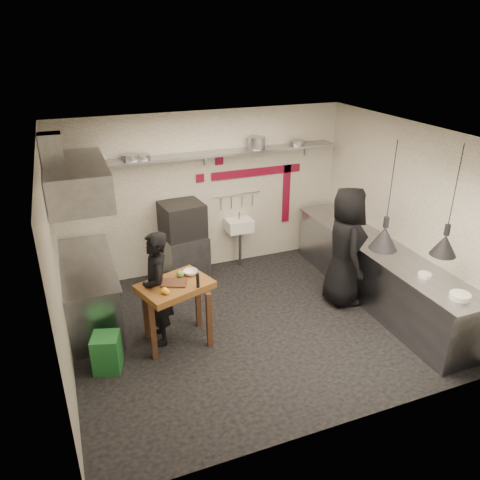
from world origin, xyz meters
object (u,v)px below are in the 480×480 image
object	(u,v)px
prep_table	(177,313)
chef_left	(157,289)
green_bin	(107,352)
chef_right	(345,247)
oven_stand	(185,257)
combi_oven	(182,220)

from	to	relation	value
prep_table	chef_left	distance (m)	0.43
green_bin	chef_right	size ratio (longest dim) A/B	0.26
prep_table	chef_right	distance (m)	2.75
green_bin	chef_right	xyz separation A→B (m)	(3.69, 0.36, 0.70)
chef_left	oven_stand	bearing A→B (deg)	157.48
green_bin	chef_right	distance (m)	3.77
prep_table	chef_right	world-z (taller)	chef_right
prep_table	chef_right	bearing A→B (deg)	-16.51
combi_oven	prep_table	size ratio (longest dim) A/B	0.72
chef_right	chef_left	bearing A→B (deg)	104.16
green_bin	prep_table	distance (m)	1.03
green_bin	chef_left	xyz separation A→B (m)	(0.76, 0.37, 0.56)
chef_left	prep_table	bearing A→B (deg)	64.09
oven_stand	green_bin	bearing A→B (deg)	-135.29
prep_table	oven_stand	bearing A→B (deg)	52.50
green_bin	chef_left	world-z (taller)	chef_left
green_bin	chef_right	world-z (taller)	chef_right
combi_oven	oven_stand	bearing A→B (deg)	-48.57
combi_oven	chef_right	size ratio (longest dim) A/B	0.35
combi_oven	chef_right	xyz separation A→B (m)	(2.13, -1.64, -0.14)
oven_stand	chef_right	xyz separation A→B (m)	(2.12, -1.63, 0.55)
oven_stand	chef_left	world-z (taller)	chef_left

